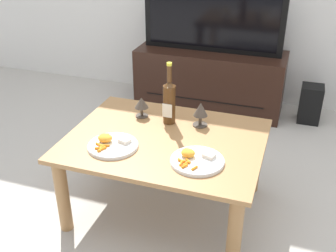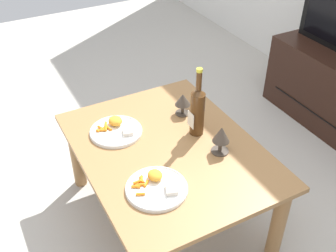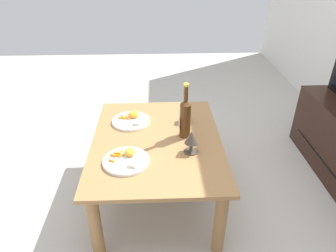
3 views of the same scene
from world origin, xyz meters
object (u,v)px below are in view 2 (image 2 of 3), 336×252
Objects in this scene: dinner_plate_left at (116,130)px; dining_table at (168,160)px; goblet_right at (221,136)px; goblet_left at (183,101)px; wine_bottle at (197,110)px; dinner_plate_right at (156,187)px.

dining_table is at bearing 36.57° from dinner_plate_left.
goblet_right is at bearing 45.20° from dinner_plate_left.
dining_table is 0.30m from goblet_right.
dinner_plate_left is at bearing -92.40° from goblet_left.
wine_bottle reaches higher than dinner_plate_right.
dinner_plate_left is 0.45m from dinner_plate_right.
goblet_left is at bearing 173.10° from wine_bottle.
dinner_plate_right is (0.26, -0.35, -0.13)m from wine_bottle.
dining_table is 0.29m from wine_bottle.
dinner_plate_right is at bearing -77.88° from goblet_right.
goblet_left is at bearing 136.85° from dining_table.
goblet_left is 0.46× the size of dinner_plate_right.
wine_bottle reaches higher than dining_table.
wine_bottle is 0.42m from dinner_plate_left.
goblet_right reaches higher than dinner_plate_left.
dinner_plate_left is (-0.23, -0.17, 0.09)m from dining_table.
wine_bottle reaches higher than goblet_left.
wine_bottle reaches higher than dinner_plate_left.
dinner_plate_left is (-0.37, -0.37, -0.08)m from goblet_right.
goblet_right is 0.53m from dinner_plate_left.
goblet_left is at bearing 87.60° from dinner_plate_left.
goblet_right is at bearing 55.32° from dining_table.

